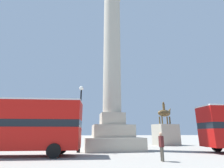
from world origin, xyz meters
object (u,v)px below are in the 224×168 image
Objects in this scene: equestrian_statue at (166,132)px; pedestrian_near_lamp at (161,145)px; monument_column at (112,83)px; bus_a at (9,124)px; street_lamp at (80,115)px.

equestrian_statue reaches higher than pedestrian_near_lamp.
monument_column is 10.37m from pedestrian_near_lamp.
equestrian_statue is (17.47, 9.30, -0.55)m from bus_a.
bus_a is at bearing -106.02° from pedestrian_near_lamp.
monument_column is 11.55m from equestrian_statue.
monument_column is at bearing 31.63° from street_lamp.
street_lamp is (-3.42, -2.11, -3.98)m from monument_column.
street_lamp is (5.35, 1.94, 0.95)m from bus_a.
bus_a reaches higher than pedestrian_near_lamp.
street_lamp reaches higher than pedestrian_near_lamp.
equestrian_statue is 14.26m from street_lamp.
monument_column is 1.97× the size of bus_a.
bus_a is at bearing -155.20° from monument_column.
monument_column is 3.54× the size of equestrian_statue.
bus_a is 1.80× the size of equestrian_statue.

